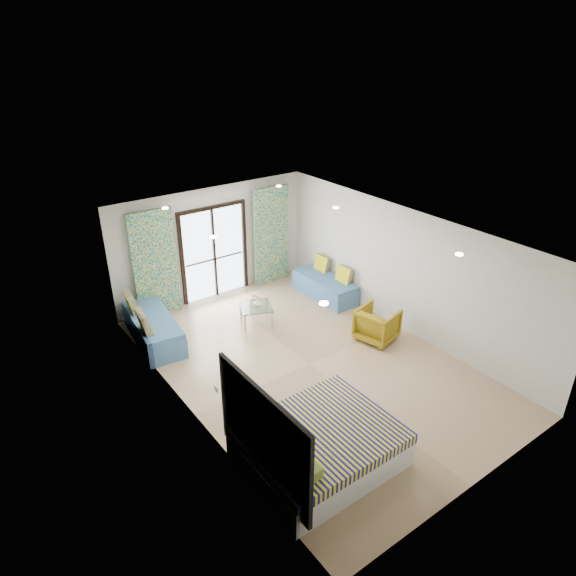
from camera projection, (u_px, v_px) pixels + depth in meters
floor at (309, 364)px, 10.07m from camera, size 5.00×7.50×0.01m
ceiling at (312, 235)px, 8.86m from camera, size 5.00×7.50×0.01m
wall_back at (213, 243)px, 12.18m from camera, size 5.00×0.01×2.70m
wall_front at (487, 413)px, 6.75m from camera, size 5.00×0.01×2.70m
wall_left at (187, 347)px, 8.15m from camera, size 0.01×7.50×2.70m
wall_right at (404, 271)px, 10.78m from camera, size 0.01×7.50×2.70m
balcony_door at (214, 247)px, 12.20m from camera, size 1.76×0.08×2.28m
balcony_rail at (214, 259)px, 12.34m from camera, size 1.52×0.03×0.04m
curtain_left at (155, 265)px, 11.27m from camera, size 1.00×0.10×2.50m
curtain_right at (271, 236)px, 12.91m from camera, size 1.00×0.10×2.50m
downlight_a at (324, 303)px, 6.69m from camera, size 0.12×0.12×0.02m
downlight_b at (459, 254)px, 8.16m from camera, size 0.12×0.12×0.02m
downlight_c at (213, 237)px, 8.86m from camera, size 0.12×0.12×0.02m
downlight_d at (336, 208)px, 10.33m from camera, size 0.12×0.12×0.02m
downlight_e at (165, 208)px, 10.31m from camera, size 0.12×0.12×0.02m
downlight_f at (279, 186)px, 11.78m from camera, size 0.12×0.12×0.02m
headboard at (263, 436)px, 6.79m from camera, size 0.06×2.10×1.50m
switch_plate at (216, 389)px, 7.69m from camera, size 0.02×0.10×0.10m
bed at (318, 446)px, 7.63m from camera, size 2.21×1.80×0.76m
daybed_left at (153, 328)px, 10.71m from camera, size 1.00×2.08×0.99m
daybed_right at (325, 286)px, 12.56m from camera, size 0.70×1.77×0.87m
coffee_table at (256, 308)px, 11.28m from camera, size 0.89×0.89×0.79m
vase at (257, 303)px, 11.21m from camera, size 0.21×0.22×0.17m
armchair at (377, 323)px, 10.73m from camera, size 0.88×0.91×0.78m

